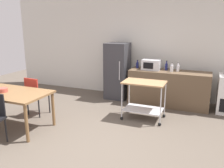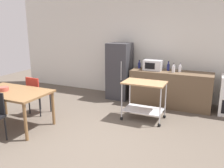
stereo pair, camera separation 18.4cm
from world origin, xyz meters
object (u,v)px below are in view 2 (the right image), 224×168
(chair_red, at_px, (37,93))
(kitchen_cart, at_px, (144,94))
(bottle_olive_oil, at_px, (139,65))
(dining_table, at_px, (12,95))
(bottle_sparkling_water, at_px, (168,67))
(microwave, at_px, (153,65))
(bottle_wine, at_px, (180,68))
(fruit_bowl, at_px, (4,89))
(bottle_hot_sauce, at_px, (173,69))
(refrigerator, at_px, (119,71))

(chair_red, xyz_separation_m, kitchen_cart, (2.34, 0.71, 0.05))
(chair_red, distance_m, bottle_olive_oil, 2.70)
(dining_table, relative_size, bottle_sparkling_water, 6.05)
(dining_table, relative_size, microwave, 3.26)
(bottle_olive_oil, height_order, bottle_wine, bottle_wine)
(fruit_bowl, bearing_deg, bottle_hot_sauce, 41.54)
(bottle_olive_oil, bearing_deg, refrigerator, 178.24)
(kitchen_cart, xyz_separation_m, bottle_olive_oil, (-0.52, 1.21, 0.41))
(refrigerator, bearing_deg, bottle_hot_sauce, -6.44)
(microwave, distance_m, bottle_sparkling_water, 0.38)
(bottle_wine, bearing_deg, dining_table, -137.61)
(bottle_olive_oil, bearing_deg, fruit_bowl, -125.89)
(kitchen_cart, distance_m, microwave, 1.24)
(microwave, bearing_deg, refrigerator, 174.83)
(fruit_bowl, bearing_deg, kitchen_cart, 31.18)
(chair_red, bearing_deg, refrigerator, -118.33)
(fruit_bowl, bearing_deg, chair_red, 80.40)
(dining_table, distance_m, chair_red, 0.74)
(dining_table, xyz_separation_m, chair_red, (-0.02, 0.73, -0.15))
(bottle_hot_sauce, xyz_separation_m, bottle_wine, (0.14, 0.12, -0.00))
(dining_table, distance_m, bottle_sparkling_water, 3.71)
(dining_table, bearing_deg, kitchen_cart, 31.83)
(microwave, relative_size, bottle_wine, 2.05)
(microwave, bearing_deg, bottle_wine, 3.01)
(refrigerator, bearing_deg, fruit_bowl, -116.85)
(bottle_olive_oil, bearing_deg, kitchen_cart, -66.97)
(bottle_olive_oil, height_order, bottle_sparkling_water, bottle_sparkling_water)
(bottle_sparkling_water, xyz_separation_m, fruit_bowl, (-2.73, -2.70, -0.21))
(bottle_wine, distance_m, fruit_bowl, 4.04)
(kitchen_cart, bearing_deg, bottle_olive_oil, 113.03)
(bottle_wine, bearing_deg, microwave, -176.99)
(kitchen_cart, xyz_separation_m, bottle_hot_sauce, (0.41, 1.06, 0.42))
(bottle_sparkling_water, bearing_deg, fruit_bowl, -135.29)
(bottle_hot_sauce, bearing_deg, kitchen_cart, -111.21)
(microwave, bearing_deg, bottle_sparkling_water, 9.64)
(kitchen_cart, distance_m, bottle_hot_sauce, 1.21)
(kitchen_cart, relative_size, bottle_hot_sauce, 4.00)
(bottle_wine, bearing_deg, chair_red, -146.80)
(chair_red, distance_m, fruit_bowl, 0.84)
(bottle_sparkling_water, bearing_deg, kitchen_cart, -101.96)
(bottle_olive_oil, xyz_separation_m, bottle_sparkling_water, (0.77, -0.01, 0.01))
(microwave, bearing_deg, fruit_bowl, -131.72)
(refrigerator, xyz_separation_m, fruit_bowl, (-1.38, -2.73, 0.01))
(microwave, relative_size, fruit_bowl, 2.39)
(bottle_olive_oil, xyz_separation_m, bottle_wine, (1.06, -0.03, 0.00))
(refrigerator, height_order, kitchen_cart, refrigerator)
(microwave, relative_size, bottle_hot_sauce, 2.02)
(chair_red, bearing_deg, dining_table, 96.10)
(bottle_hot_sauce, distance_m, fruit_bowl, 3.86)
(bottle_olive_oil, relative_size, bottle_sparkling_water, 0.90)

